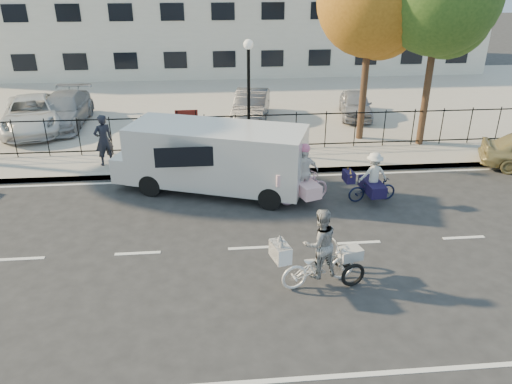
{
  "coord_description": "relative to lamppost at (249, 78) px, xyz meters",
  "views": [
    {
      "loc": [
        -0.9,
        -11.5,
        7.11
      ],
      "look_at": [
        0.26,
        1.2,
        1.1
      ],
      "focal_mm": 35.0,
      "sensor_mm": 36.0,
      "label": 1
    }
  ],
  "objects": [
    {
      "name": "curb",
      "position": [
        -0.5,
        -1.75,
        -3.04
      ],
      "size": [
        60.0,
        0.1,
        0.15
      ],
      "primitive_type": "cube",
      "color": "#A8A399",
      "rests_on": "ground"
    },
    {
      "name": "zebra_trike",
      "position": [
        0.99,
        -8.55,
        -2.35
      ],
      "size": [
        2.31,
        1.3,
        1.98
      ],
      "rotation": [
        0.0,
        0.0,
        1.83
      ],
      "color": "white",
      "rests_on": "ground"
    },
    {
      "name": "lot_car_b",
      "position": [
        -9.3,
        3.84,
        -2.25
      ],
      "size": [
        3.53,
        5.57,
        1.43
      ],
      "primitive_type": "imported",
      "rotation": [
        0.0,
        0.0,
        0.24
      ],
      "color": "white",
      "rests_on": "parking_lot"
    },
    {
      "name": "tree_east",
      "position": [
        7.23,
        0.56,
        2.56
      ],
      "size": [
        4.42,
        4.42,
        8.1
      ],
      "color": "#442D1D",
      "rests_on": "ground"
    },
    {
      "name": "white_van",
      "position": [
        -1.4,
        -3.0,
        -1.89
      ],
      "size": [
        6.74,
        3.87,
        2.21
      ],
      "rotation": [
        0.0,
        0.0,
        -0.34
      ],
      "color": "silver",
      "rests_on": "ground"
    },
    {
      "name": "lamppost",
      "position": [
        0.0,
        0.0,
        0.0
      ],
      "size": [
        0.36,
        0.36,
        4.33
      ],
      "color": "black",
      "rests_on": "sidewalk"
    },
    {
      "name": "ground",
      "position": [
        -0.5,
        -6.8,
        -3.11
      ],
      "size": [
        120.0,
        120.0,
        0.0
      ],
      "primitive_type": "plane",
      "color": "#333334"
    },
    {
      "name": "parking_lot",
      "position": [
        -0.5,
        8.2,
        -3.04
      ],
      "size": [
        60.0,
        15.6,
        0.15
      ],
      "primitive_type": "cube",
      "color": "#A8A399",
      "rests_on": "ground"
    },
    {
      "name": "building",
      "position": [
        -0.5,
        18.2,
        -0.11
      ],
      "size": [
        34.0,
        10.0,
        6.0
      ],
      "primitive_type": "cube",
      "color": "silver",
      "rests_on": "ground"
    },
    {
      "name": "bull_bike",
      "position": [
        3.59,
        -4.25,
        -2.46
      ],
      "size": [
        1.78,
        1.23,
        1.64
      ],
      "rotation": [
        0.0,
        0.0,
        1.66
      ],
      "color": "black",
      "rests_on": "ground"
    },
    {
      "name": "lot_car_d",
      "position": [
        5.48,
        4.53,
        -2.36
      ],
      "size": [
        1.99,
        3.7,
        1.19
      ],
      "primitive_type": "imported",
      "rotation": [
        0.0,
        0.0,
        -0.17
      ],
      "color": "#9C9DA3",
      "rests_on": "parking_lot"
    },
    {
      "name": "street_sign",
      "position": [
        -2.35,
        0.0,
        -1.7
      ],
      "size": [
        0.85,
        0.06,
        1.8
      ],
      "color": "black",
      "rests_on": "sidewalk"
    },
    {
      "name": "tree_mid",
      "position": [
        4.96,
        1.46,
        2.3
      ],
      "size": [
        4.21,
        4.21,
        7.73
      ],
      "color": "#442D1D",
      "rests_on": "ground"
    },
    {
      "name": "lot_car_c",
      "position": [
        0.45,
        4.39,
        -2.28
      ],
      "size": [
        2.2,
        4.35,
        1.37
      ],
      "primitive_type": "imported",
      "rotation": [
        0.0,
        0.0,
        -0.19
      ],
      "color": "#45474C",
      "rests_on": "parking_lot"
    },
    {
      "name": "road_markings",
      "position": [
        -0.5,
        -6.8,
        -3.11
      ],
      "size": [
        60.0,
        9.52,
        0.01
      ],
      "primitive_type": null,
      "color": "silver",
      "rests_on": "ground"
    },
    {
      "name": "unicorn_bike",
      "position": [
        1.38,
        -4.2,
        -2.38
      ],
      "size": [
        2.01,
        1.46,
        1.99
      ],
      "rotation": [
        0.0,
        0.0,
        1.89
      ],
      "color": "#F1B8CA",
      "rests_on": "ground"
    },
    {
      "name": "sidewalk",
      "position": [
        -0.5,
        -0.7,
        -3.04
      ],
      "size": [
        60.0,
        2.2,
        0.15
      ],
      "primitive_type": "cube",
      "color": "#A8A399",
      "rests_on": "ground"
    },
    {
      "name": "lot_car_a",
      "position": [
        -8.09,
        4.42,
        -2.27
      ],
      "size": [
        1.96,
        4.81,
        1.39
      ],
      "primitive_type": "imported",
      "rotation": [
        0.0,
        0.0,
        -0.0
      ],
      "color": "#929499",
      "rests_on": "parking_lot"
    },
    {
      "name": "pedestrian",
      "position": [
        -5.36,
        -0.66,
        -2.02
      ],
      "size": [
        0.83,
        0.76,
        1.89
      ],
      "primitive_type": "imported",
      "rotation": [
        0.0,
        0.0,
        3.74
      ],
      "color": "black",
      "rests_on": "sidewalk"
    },
    {
      "name": "iron_fence",
      "position": [
        -0.5,
        0.4,
        -2.21
      ],
      "size": [
        58.0,
        0.06,
        1.5
      ],
      "primitive_type": null,
      "color": "black",
      "rests_on": "sidewalk"
    }
  ]
}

